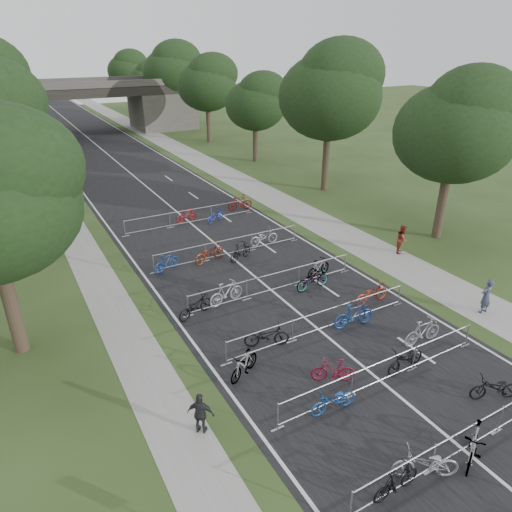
{
  "coord_description": "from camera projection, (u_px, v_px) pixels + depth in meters",
  "views": [
    {
      "loc": [
        -10.66,
        -2.12,
        11.49
      ],
      "look_at": [
        0.19,
        17.14,
        1.1
      ],
      "focal_mm": 32.0,
      "sensor_mm": 36.0,
      "label": 1
    }
  ],
  "objects": [
    {
      "name": "road",
      "position": [
        110.0,
        156.0,
        50.72
      ],
      "size": [
        11.0,
        140.0,
        0.01
      ],
      "primitive_type": "cube",
      "color": "black",
      "rests_on": "ground"
    },
    {
      "name": "sidewalk_right",
      "position": [
        178.0,
        149.0,
        54.28
      ],
      "size": [
        3.0,
        140.0,
        0.01
      ],
      "primitive_type": "cube",
      "color": "gray",
      "rests_on": "ground"
    },
    {
      "name": "sidewalk_left",
      "position": [
        37.0,
        164.0,
        47.39
      ],
      "size": [
        2.0,
        140.0,
        0.01
      ],
      "primitive_type": "cube",
      "color": "gray",
      "rests_on": "ground"
    },
    {
      "name": "lane_markings",
      "position": [
        110.0,
        156.0,
        50.72
      ],
      "size": [
        0.12,
        140.0,
        0.0
      ],
      "primitive_type": "cube",
      "color": "silver",
      "rests_on": "ground"
    },
    {
      "name": "overpass_bridge",
      "position": [
        80.0,
        108.0,
        61.05
      ],
      "size": [
        31.0,
        8.0,
        7.05
      ],
      "color": "#45433D",
      "rests_on": "ground"
    },
    {
      "name": "tree_right_0",
      "position": [
        458.0,
        128.0,
        26.73
      ],
      "size": [
        7.17,
        7.17,
        10.93
      ],
      "color": "#33261C",
      "rests_on": "ground"
    },
    {
      "name": "tree_right_1",
      "position": [
        332.0,
        93.0,
        35.78
      ],
      "size": [
        8.18,
        8.18,
        12.47
      ],
      "color": "#33261C",
      "rests_on": "ground"
    },
    {
      "name": "tree_right_2",
      "position": [
        257.0,
        103.0,
        46.07
      ],
      "size": [
        6.16,
        6.16,
        9.39
      ],
      "color": "#33261C",
      "rests_on": "ground"
    },
    {
      "name": "tree_right_3",
      "position": [
        208.0,
        84.0,
        55.12
      ],
      "size": [
        7.17,
        7.17,
        10.93
      ],
      "color": "#33261C",
      "rests_on": "ground"
    },
    {
      "name": "tree_right_4",
      "position": [
        173.0,
        70.0,
        64.17
      ],
      "size": [
        8.18,
        8.18,
        12.47
      ],
      "color": "#33261C",
      "rests_on": "ground"
    },
    {
      "name": "tree_right_5",
      "position": [
        148.0,
        80.0,
        74.46
      ],
      "size": [
        6.16,
        6.16,
        9.39
      ],
      "color": "#33261C",
      "rests_on": "ground"
    },
    {
      "name": "tree_right_6",
      "position": [
        128.0,
        70.0,
        83.51
      ],
      "size": [
        7.17,
        7.17,
        10.93
      ],
      "color": "#33261C",
      "rests_on": "ground"
    },
    {
      "name": "barrier_row_1",
      "position": [
        468.0,
        438.0,
        13.9
      ],
      "size": [
        9.7,
        0.08,
        1.1
      ],
      "color": "#A1A4A9",
      "rests_on": "ground"
    },
    {
      "name": "barrier_row_2",
      "position": [
        384.0,
        371.0,
        16.74
      ],
      "size": [
        9.7,
        0.08,
        1.1
      ],
      "color": "#A1A4A9",
      "rests_on": "ground"
    },
    {
      "name": "barrier_row_3",
      "position": [
        322.0,
        321.0,
        19.74
      ],
      "size": [
        9.7,
        0.08,
        1.1
      ],
      "color": "#A1A4A9",
      "rests_on": "ground"
    },
    {
      "name": "barrier_row_4",
      "position": [
        274.0,
        283.0,
        22.89
      ],
      "size": [
        9.7,
        0.08,
        1.1
      ],
      "color": "#A1A4A9",
      "rests_on": "ground"
    },
    {
      "name": "barrier_row_5",
      "position": [
        229.0,
        247.0,
        26.84
      ],
      "size": [
        9.7,
        0.08,
        1.1
      ],
      "color": "#A1A4A9",
      "rests_on": "ground"
    },
    {
      "name": "barrier_row_6",
      "position": [
        191.0,
        217.0,
        31.57
      ],
      "size": [
        9.7,
        0.08,
        1.1
      ],
      "color": "#A1A4A9",
      "rests_on": "ground"
    },
    {
      "name": "bike_4",
      "position": [
        397.0,
        481.0,
        12.58
      ],
      "size": [
        1.69,
        0.5,
        1.01
      ],
      "primitive_type": "imported",
      "rotation": [
        0.0,
        0.0,
        1.58
      ],
      "color": "black",
      "rests_on": "ground"
    },
    {
      "name": "bike_5",
      "position": [
        426.0,
        464.0,
        13.08
      ],
      "size": [
        2.02,
        1.53,
        1.02
      ],
      "primitive_type": "imported",
      "rotation": [
        0.0,
        0.0,
        4.21
      ],
      "color": "#97979E",
      "rests_on": "ground"
    },
    {
      "name": "bike_6",
      "position": [
        474.0,
        444.0,
        13.62
      ],
      "size": [
        2.03,
        1.48,
        1.21
      ],
      "primitive_type": "imported",
      "rotation": [
        0.0,
        0.0,
        5.23
      ],
      "color": "#A1A4A9",
      "rests_on": "ground"
    },
    {
      "name": "bike_7",
      "position": [
        495.0,
        388.0,
        16.01
      ],
      "size": [
        1.91,
        1.32,
        0.95
      ],
      "primitive_type": "imported",
      "rotation": [
        0.0,
        0.0,
        4.29
      ],
      "color": "black",
      "rests_on": "ground"
    },
    {
      "name": "bike_8",
      "position": [
        334.0,
        401.0,
        15.47
      ],
      "size": [
        1.79,
        0.74,
        0.92
      ],
      "primitive_type": "imported",
      "rotation": [
        0.0,
        0.0,
        4.64
      ],
      "color": "#1B4A97",
      "rests_on": "ground"
    },
    {
      "name": "bike_9",
      "position": [
        333.0,
        370.0,
        16.85
      ],
      "size": [
        1.67,
        1.24,
        1.0
      ],
      "primitive_type": "imported",
      "rotation": [
        0.0,
        0.0,
        4.19
      ],
      "color": "maroon",
      "rests_on": "ground"
    },
    {
      "name": "bike_10",
      "position": [
        406.0,
        360.0,
        17.42
      ],
      "size": [
        1.92,
        0.77,
        0.99
      ],
      "primitive_type": "imported",
      "rotation": [
        0.0,
        0.0,
        4.78
      ],
      "color": "black",
      "rests_on": "ground"
    },
    {
      "name": "bike_11",
      "position": [
        423.0,
        332.0,
        18.96
      ],
      "size": [
        1.94,
        0.64,
        1.15
      ],
      "primitive_type": "imported",
      "rotation": [
        0.0,
        0.0,
        1.52
      ],
      "color": "#929299",
      "rests_on": "ground"
    },
    {
      "name": "bike_12",
      "position": [
        244.0,
        365.0,
        17.12
      ],
      "size": [
        1.74,
        1.21,
        1.02
      ],
      "primitive_type": "imported",
      "rotation": [
        0.0,
        0.0,
        5.19
      ],
      "color": "#A1A4A9",
      "rests_on": "ground"
    },
    {
      "name": "bike_13",
      "position": [
        267.0,
        336.0,
        18.84
      ],
      "size": [
        1.99,
        1.32,
        0.99
      ],
      "primitive_type": "imported",
      "rotation": [
        0.0,
        0.0,
        1.18
      ],
      "color": "black",
      "rests_on": "ground"
    },
    {
      "name": "bike_14",
      "position": [
        354.0,
        315.0,
        20.08
      ],
      "size": [
        2.04,
        0.83,
        1.19
      ],
      "primitive_type": "imported",
      "rotation": [
        0.0,
        0.0,
        1.43
      ],
      "color": "navy",
      "rests_on": "ground"
    },
    {
      "name": "bike_15",
      "position": [
        372.0,
        293.0,
        21.95
      ],
      "size": [
        2.04,
        0.79,
        1.06
      ],
      "primitive_type": "imported",
      "rotation": [
        0.0,
        0.0,
        1.61
      ],
      "color": "maroon",
      "rests_on": "ground"
    },
    {
      "name": "bike_16",
      "position": [
        195.0,
        306.0,
        20.9
      ],
      "size": [
        2.06,
        1.3,
        1.02
      ],
      "primitive_type": "imported",
      "rotation": [
        0.0,
        0.0,
        1.92
      ],
      "color": "black",
      "rests_on": "ground"
    },
    {
      "name": "bike_17",
      "position": [
        226.0,
        293.0,
        21.89
      ],
      "size": [
        2.0,
        0.86,
        1.16
      ],
      "primitive_type": "imported",
      "rotation": [
        0.0,
        0.0,
        1.74
      ],
      "color": "#9D9DA4",
      "rests_on": "ground"
    },
    {
      "name": "bike_18",
      "position": [
        312.0,
        280.0,
        23.24
      ],
      "size": [
        1.96,
        0.72,
        1.02
      ],
      "primitive_type": "imported",
      "rotation": [
        0.0,
        0.0,
        1.59
      ],
      "color": "#A1A4A9",
      "rests_on": "ground"
    },
    {
      "name": "bike_19",
      "position": [
        319.0,
        268.0,
        24.44
      ],
      "size": [
        1.78,
        0.85,
        1.03
      ],
      "primitive_type": "imported",
      "rotation": [
        0.0,
        0.0,
        1.79
      ],
      "color": "#A1A4A9",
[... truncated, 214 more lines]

